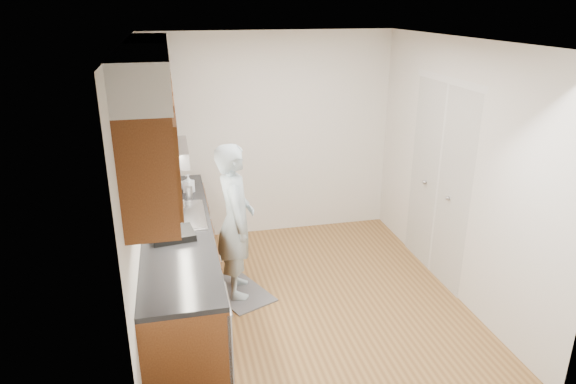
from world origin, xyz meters
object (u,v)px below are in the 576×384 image
object	(u,v)px
soap_bottle_a	(165,187)
soap_bottle_c	(178,183)
person	(235,211)
steel_can	(189,193)
soda_can	(177,190)
dish_rack	(173,235)
soap_bottle_b	(189,184)

from	to	relation	value
soap_bottle_a	soap_bottle_c	distance (m)	0.28
person	steel_can	distance (m)	0.54
person	soap_bottle_a	bearing A→B (deg)	63.97
soda_can	dish_rack	world-z (taller)	soda_can
person	steel_can	world-z (taller)	person
soap_bottle_b	steel_can	size ratio (longest dim) A/B	1.54
person	dish_rack	size ratio (longest dim) A/B	5.09
soap_bottle_a	dish_rack	distance (m)	0.93
soda_can	soap_bottle_c	bearing A→B (deg)	86.36
person	soda_can	size ratio (longest dim) A/B	14.59
soap_bottle_a	soap_bottle_b	size ratio (longest dim) A/B	1.37
soap_bottle_c	steel_can	world-z (taller)	soap_bottle_c
soap_bottle_c	dish_rack	bearing A→B (deg)	-93.74
person	soda_can	bearing A→B (deg)	53.01
soap_bottle_b	soap_bottle_c	bearing A→B (deg)	141.88
soda_can	dish_rack	size ratio (longest dim) A/B	0.35
soap_bottle_a	person	bearing A→B (deg)	-28.87
soap_bottle_c	steel_can	distance (m)	0.29
person	soap_bottle_c	bearing A→B (deg)	43.99
soap_bottle_c	dish_rack	distance (m)	1.16
person	steel_can	bearing A→B (deg)	55.15
dish_rack	soap_bottle_b	bearing A→B (deg)	71.92
soap_bottle_a	soda_can	xyz separation A→B (m)	(0.12, 0.08, -0.07)
soap_bottle_a	soap_bottle_b	xyz separation A→B (m)	(0.24, 0.15, -0.04)
dish_rack	soap_bottle_a	bearing A→B (deg)	85.01
soap_bottle_a	soda_can	size ratio (longest dim) A/B	2.23
soap_bottle_a	steel_can	world-z (taller)	soap_bottle_a
soap_bottle_a	soap_bottle_b	world-z (taller)	soap_bottle_a
soap_bottle_a	soap_bottle_b	distance (m)	0.28
soda_can	steel_can	xyz separation A→B (m)	(0.11, -0.12, 0.00)
soda_can	dish_rack	bearing A→B (deg)	-93.75
soap_bottle_b	soda_can	world-z (taller)	soap_bottle_b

